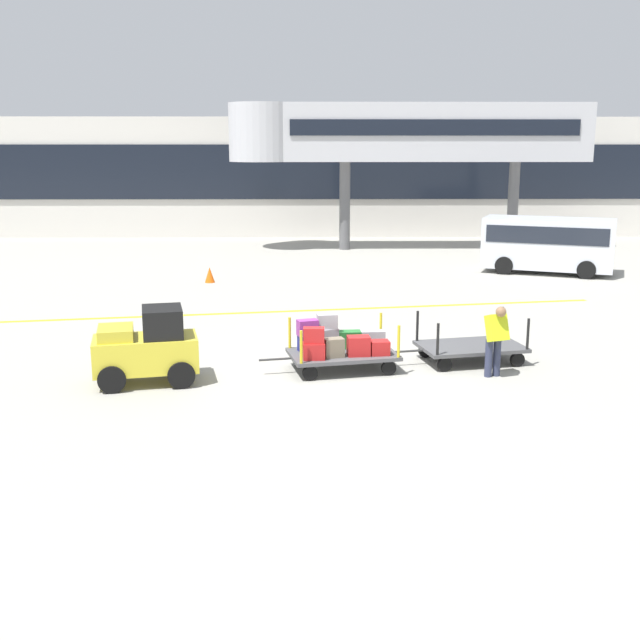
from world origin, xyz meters
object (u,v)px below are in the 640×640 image
(baggage_tug, at_px, (147,348))
(baggage_cart_lead, at_px, (339,345))
(baggage_handler, at_px, (496,338))
(safety_cone_near, at_px, (210,275))
(baggage_cart_middle, at_px, (470,347))
(shuttle_van, at_px, (548,241))

(baggage_tug, height_order, baggage_cart_lead, baggage_tug)
(baggage_cart_lead, xyz_separation_m, baggage_handler, (3.27, -0.58, 0.31))
(baggage_cart_lead, relative_size, safety_cone_near, 5.61)
(baggage_cart_lead, relative_size, baggage_cart_middle, 1.00)
(baggage_cart_lead, bearing_deg, baggage_tug, -167.53)
(baggage_handler, relative_size, shuttle_van, 0.30)
(baggage_cart_lead, bearing_deg, shuttle_van, 57.05)
(shuttle_van, xyz_separation_m, safety_cone_near, (-12.69, -1.91, -0.96))
(baggage_cart_lead, height_order, safety_cone_near, baggage_cart_lead)
(shuttle_van, bearing_deg, safety_cone_near, -171.42)
(baggage_cart_lead, bearing_deg, safety_cone_near, 110.75)
(baggage_cart_lead, xyz_separation_m, baggage_cart_middle, (3.00, 0.61, -0.21))
(baggage_cart_lead, xyz_separation_m, shuttle_van, (8.47, 13.07, 0.68))
(baggage_cart_middle, bearing_deg, baggage_tug, -167.94)
(baggage_tug, bearing_deg, safety_cone_near, 91.07)
(baggage_tug, relative_size, baggage_cart_middle, 0.74)
(baggage_cart_middle, distance_m, shuttle_van, 13.63)
(baggage_tug, bearing_deg, baggage_cart_lead, 12.47)
(baggage_cart_middle, bearing_deg, shuttle_van, 66.30)
(shuttle_van, bearing_deg, baggage_handler, -110.84)
(baggage_handler, bearing_deg, shuttle_van, 69.16)
(baggage_cart_lead, distance_m, safety_cone_near, 11.93)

